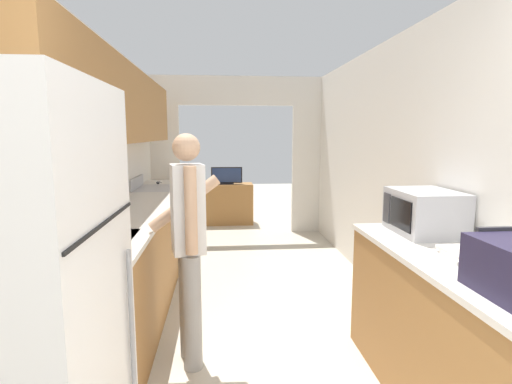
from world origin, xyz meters
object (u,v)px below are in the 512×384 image
object	(u,v)px
book_stack	(466,255)
knife	(158,183)
person	(189,244)
tv_cabinet	(227,204)
microwave	(424,212)
refrigerator	(15,330)
range_oven	(161,223)
television	(227,176)

from	to	relation	value
book_stack	knife	xyz separation A→B (m)	(-2.21, 3.64, -0.01)
person	tv_cabinet	world-z (taller)	person
person	book_stack	size ratio (longest dim) A/B	5.36
microwave	knife	distance (m)	3.81
refrigerator	person	distance (m)	1.34
range_oven	television	xyz separation A→B (m)	(0.89, 1.90, 0.40)
range_oven	microwave	distance (m)	3.42
tv_cabinet	knife	size ratio (longest dim) A/B	2.83
person	microwave	bearing A→B (deg)	-105.58
book_stack	television	xyz separation A→B (m)	(-1.23, 5.04, -0.07)
refrigerator	knife	world-z (taller)	refrigerator
range_oven	knife	bearing A→B (deg)	99.75
person	knife	distance (m)	3.05
microwave	book_stack	world-z (taller)	microwave
microwave	tv_cabinet	bearing A→B (deg)	105.98
microwave	book_stack	size ratio (longest dim) A/B	1.71
television	knife	world-z (taller)	television
television	book_stack	bearing A→B (deg)	-76.28
person	range_oven	bearing A→B (deg)	0.11
range_oven	microwave	size ratio (longest dim) A/B	2.08
microwave	knife	size ratio (longest dim) A/B	1.57
range_oven	book_stack	xyz separation A→B (m)	(2.12, -3.14, 0.47)
range_oven	microwave	bearing A→B (deg)	-49.57
knife	television	bearing A→B (deg)	36.77
microwave	tv_cabinet	xyz separation A→B (m)	(-1.29, 4.51, -0.71)
knife	person	bearing A→B (deg)	-96.07
refrigerator	range_oven	distance (m)	3.73
microwave	book_stack	xyz separation A→B (m)	(-0.06, -0.58, -0.13)
person	television	bearing A→B (deg)	-16.95
knife	tv_cabinet	bearing A→B (deg)	37.57
refrigerator	television	xyz separation A→B (m)	(0.86, 5.61, -0.02)
person	book_stack	xyz separation A→B (m)	(1.56, -0.66, 0.08)
television	refrigerator	bearing A→B (deg)	-98.73
microwave	television	size ratio (longest dim) A/B	0.93
tv_cabinet	refrigerator	bearing A→B (deg)	-98.66
book_stack	television	size ratio (longest dim) A/B	0.55
refrigerator	range_oven	world-z (taller)	refrigerator
refrigerator	book_stack	xyz separation A→B (m)	(2.09, 0.57, 0.05)
book_stack	tv_cabinet	size ratio (longest dim) A/B	0.33
range_oven	tv_cabinet	xyz separation A→B (m)	(0.89, 1.95, -0.10)
microwave	book_stack	distance (m)	0.60
refrigerator	tv_cabinet	distance (m)	5.74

